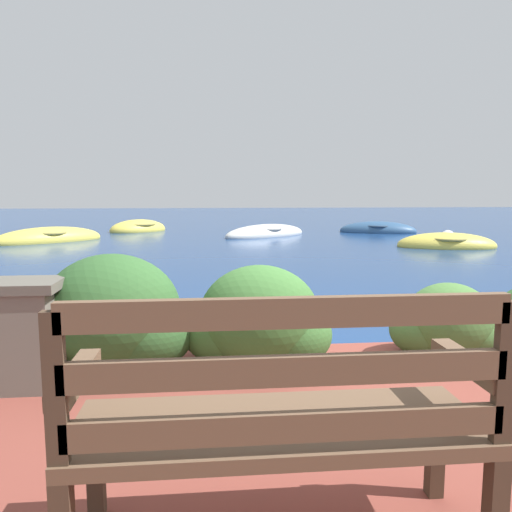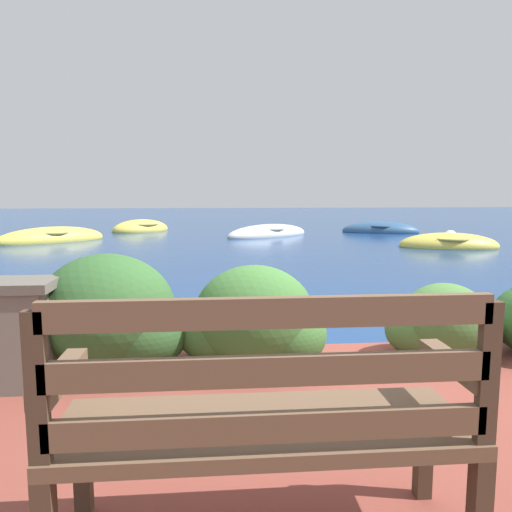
{
  "view_description": "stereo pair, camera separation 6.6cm",
  "coord_description": "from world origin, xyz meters",
  "px_view_note": "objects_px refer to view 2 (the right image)",
  "views": [
    {
      "loc": [
        -0.93,
        -3.84,
        1.45
      ],
      "look_at": [
        -0.18,
        3.98,
        0.43
      ],
      "focal_mm": 35.0,
      "sensor_mm": 36.0,
      "label": 1
    },
    {
      "loc": [
        -0.86,
        -3.85,
        1.45
      ],
      "look_at": [
        -0.18,
        3.98,
        0.43
      ],
      "focal_mm": 35.0,
      "sensor_mm": 36.0,
      "label": 2
    }
  ],
  "objects_px": {
    "rowboat_nearest": "(449,245)",
    "rowboat_distant": "(141,229)",
    "rowboat_far": "(268,234)",
    "rowboat_outer": "(380,231)",
    "rowboat_mid": "(51,239)",
    "mooring_buoy": "(450,237)",
    "park_bench": "(265,418)"
  },
  "relations": [
    {
      "from": "rowboat_nearest",
      "to": "rowboat_distant",
      "type": "bearing_deg",
      "value": -22.42
    },
    {
      "from": "rowboat_distant",
      "to": "rowboat_far",
      "type": "bearing_deg",
      "value": -70.02
    },
    {
      "from": "rowboat_far",
      "to": "rowboat_outer",
      "type": "xyz_separation_m",
      "value": [
        4.09,
        0.95,
        0.0
      ]
    },
    {
      "from": "rowboat_nearest",
      "to": "rowboat_mid",
      "type": "relative_size",
      "value": 0.86
    },
    {
      "from": "rowboat_nearest",
      "to": "rowboat_outer",
      "type": "height_order",
      "value": "rowboat_outer"
    },
    {
      "from": "rowboat_distant",
      "to": "rowboat_nearest",
      "type": "bearing_deg",
      "value": -77.34
    },
    {
      "from": "rowboat_nearest",
      "to": "rowboat_distant",
      "type": "relative_size",
      "value": 1.07
    },
    {
      "from": "rowboat_nearest",
      "to": "mooring_buoy",
      "type": "distance_m",
      "value": 2.32
    },
    {
      "from": "park_bench",
      "to": "rowboat_far",
      "type": "relative_size",
      "value": 0.43
    },
    {
      "from": "rowboat_distant",
      "to": "rowboat_outer",
      "type": "bearing_deg",
      "value": -51.5
    },
    {
      "from": "rowboat_far",
      "to": "rowboat_outer",
      "type": "relative_size",
      "value": 1.15
    },
    {
      "from": "rowboat_mid",
      "to": "rowboat_outer",
      "type": "height_order",
      "value": "rowboat_mid"
    },
    {
      "from": "rowboat_mid",
      "to": "mooring_buoy",
      "type": "relative_size",
      "value": 6.77
    },
    {
      "from": "rowboat_outer",
      "to": "rowboat_distant",
      "type": "height_order",
      "value": "rowboat_distant"
    },
    {
      "from": "rowboat_outer",
      "to": "rowboat_nearest",
      "type": "bearing_deg",
      "value": 111.23
    },
    {
      "from": "park_bench",
      "to": "rowboat_distant",
      "type": "xyz_separation_m",
      "value": [
        -2.78,
        16.88,
        -0.64
      ]
    },
    {
      "from": "rowboat_nearest",
      "to": "rowboat_outer",
      "type": "xyz_separation_m",
      "value": [
        -0.2,
        4.72,
        -0.0
      ]
    },
    {
      "from": "rowboat_mid",
      "to": "rowboat_distant",
      "type": "xyz_separation_m",
      "value": [
        2.05,
        3.59,
        0.0
      ]
    },
    {
      "from": "rowboat_nearest",
      "to": "rowboat_mid",
      "type": "height_order",
      "value": "rowboat_mid"
    },
    {
      "from": "rowboat_mid",
      "to": "rowboat_nearest",
      "type": "bearing_deg",
      "value": -53.15
    },
    {
      "from": "rowboat_nearest",
      "to": "mooring_buoy",
      "type": "bearing_deg",
      "value": -104.63
    },
    {
      "from": "rowboat_outer",
      "to": "park_bench",
      "type": "bearing_deg",
      "value": 88.52
    },
    {
      "from": "park_bench",
      "to": "rowboat_mid",
      "type": "bearing_deg",
      "value": 104.07
    },
    {
      "from": "rowboat_mid",
      "to": "mooring_buoy",
      "type": "bearing_deg",
      "value": -42.18
    },
    {
      "from": "park_bench",
      "to": "rowboat_outer",
      "type": "height_order",
      "value": "park_bench"
    },
    {
      "from": "rowboat_outer",
      "to": "rowboat_far",
      "type": "bearing_deg",
      "value": 31.78
    },
    {
      "from": "rowboat_distant",
      "to": "mooring_buoy",
      "type": "bearing_deg",
      "value": -64.75
    },
    {
      "from": "rowboat_outer",
      "to": "mooring_buoy",
      "type": "distance_m",
      "value": 2.94
    },
    {
      "from": "rowboat_nearest",
      "to": "rowboat_far",
      "type": "distance_m",
      "value": 5.72
    },
    {
      "from": "park_bench",
      "to": "rowboat_distant",
      "type": "height_order",
      "value": "park_bench"
    },
    {
      "from": "park_bench",
      "to": "rowboat_nearest",
      "type": "distance_m",
      "value": 12.33
    },
    {
      "from": "park_bench",
      "to": "rowboat_nearest",
      "type": "bearing_deg",
      "value": 55.35
    }
  ]
}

